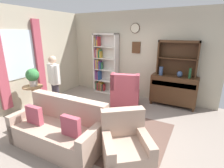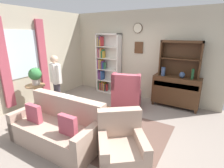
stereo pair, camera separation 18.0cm
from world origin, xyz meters
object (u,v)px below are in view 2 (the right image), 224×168
object	(u,v)px
coffee_table	(91,109)
vase_tall	(163,71)
potted_plant_large	(35,75)
person_reading	(56,80)
wingback_chair	(127,95)
book_stack	(91,105)
potted_plant_small	(51,100)
armchair_floral	(121,148)
vase_round	(182,75)
bottle_wine	(193,74)
sideboard	(176,90)
couch_floral	(58,128)
sideboard_hutch	(181,54)
plant_stand	(36,95)
bookshelf	(107,65)

from	to	relation	value
coffee_table	vase_tall	bearing A→B (deg)	59.90
potted_plant_large	person_reading	xyz separation A→B (m)	(0.57, 0.22, -0.10)
wingback_chair	book_stack	size ratio (longest dim) A/B	4.80
potted_plant_small	person_reading	xyz separation A→B (m)	(0.50, -0.16, 0.75)
armchair_floral	person_reading	distance (m)	2.70
vase_tall	potted_plant_small	world-z (taller)	vase_tall
vase_round	bottle_wine	size ratio (longest dim) A/B	0.59
sideboard	couch_floral	size ratio (longest dim) A/B	0.71
sideboard	vase_round	distance (m)	0.52
couch_floral	person_reading	bearing A→B (deg)	138.26
couch_floral	armchair_floral	world-z (taller)	couch_floral
potted_plant_small	potted_plant_large	bearing A→B (deg)	-100.29
armchair_floral	wingback_chair	xyz separation A→B (m)	(-0.93, 2.05, 0.09)
wingback_chair	potted_plant_small	distance (m)	2.30
sideboard	sideboard_hutch	size ratio (longest dim) A/B	1.18
couch_floral	wingback_chair	distance (m)	2.23
sideboard_hutch	couch_floral	xyz separation A→B (m)	(-1.61, -3.10, -1.25)
person_reading	vase_tall	bearing A→B (deg)	38.89
bottle_wine	plant_stand	distance (m)	4.33
potted_plant_large	potted_plant_small	xyz separation A→B (m)	(0.07, 0.37, -0.86)
bookshelf	plant_stand	distance (m)	2.54
potted_plant_small	person_reading	distance (m)	0.92
plant_stand	potted_plant_large	world-z (taller)	potted_plant_large
potted_plant_small	coffee_table	size ratio (longest dim) A/B	0.33
armchair_floral	wingback_chair	size ratio (longest dim) A/B	1.03
potted_plant_large	book_stack	distance (m)	1.85
potted_plant_small	bookshelf	bearing A→B (deg)	67.57
bottle_wine	wingback_chair	xyz separation A→B (m)	(-1.59, -0.71, -0.68)
sideboard	vase_tall	world-z (taller)	vase_tall
sideboard_hutch	sideboard	bearing A→B (deg)	-90.00
bookshelf	couch_floral	size ratio (longest dim) A/B	1.15
wingback_chair	book_stack	bearing A→B (deg)	-106.56
coffee_table	vase_round	bearing A→B (deg)	50.01
bottle_wine	vase_round	bearing A→B (deg)	175.05
bottle_wine	book_stack	bearing A→B (deg)	-135.40
bottle_wine	wingback_chair	size ratio (longest dim) A/B	0.27
vase_tall	bookshelf	bearing A→B (deg)	175.47
potted_plant_large	person_reading	bearing A→B (deg)	20.69
vase_round	armchair_floral	xyz separation A→B (m)	(-0.40, -2.78, -0.72)
potted_plant_large	coffee_table	bearing A→B (deg)	4.82
person_reading	potted_plant_small	bearing A→B (deg)	162.50
couch_floral	book_stack	xyz separation A→B (m)	(0.06, 0.98, 0.15)
plant_stand	potted_plant_large	distance (m)	0.56
plant_stand	coffee_table	size ratio (longest dim) A/B	0.92
wingback_chair	book_stack	xyz separation A→B (m)	(-0.36, -1.20, 0.08)
vase_round	wingback_chair	xyz separation A→B (m)	(-1.33, -0.74, -0.62)
vase_tall	book_stack	world-z (taller)	vase_tall
book_stack	sideboard	bearing A→B (deg)	52.24
bottle_wine	potted_plant_small	xyz separation A→B (m)	(-3.64, -1.73, -0.91)
sideboard_hutch	plant_stand	size ratio (longest dim) A/B	1.50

